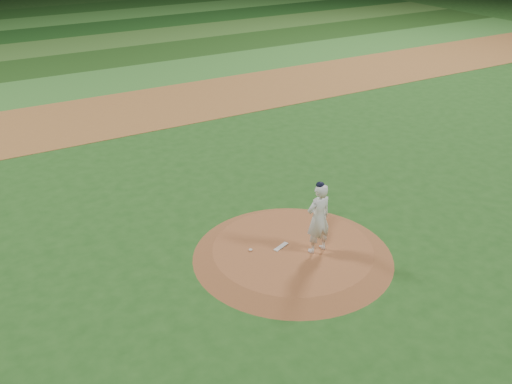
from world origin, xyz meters
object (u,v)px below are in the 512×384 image
pitching_rubber (281,247)px  pitchers_mound (293,252)px  rosin_bag (251,250)px  pitcher_on_mound (318,218)px

pitching_rubber → pitchers_mound: bearing=-61.5°
pitchers_mound → pitching_rubber: 0.35m
pitching_rubber → rosin_bag: bearing=141.0°
pitchers_mound → rosin_bag: (-1.06, 0.48, 0.15)m
pitching_rubber → pitcher_on_mound: (0.74, -0.63, 1.00)m
rosin_bag → pitchers_mound: bearing=-24.3°
rosin_bag → pitcher_on_mound: 2.05m
pitchers_mound → pitching_rubber: bearing=139.3°
pitcher_on_mound → rosin_bag: bearing=150.0°
pitching_rubber → rosin_bag: rosin_bag is taller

